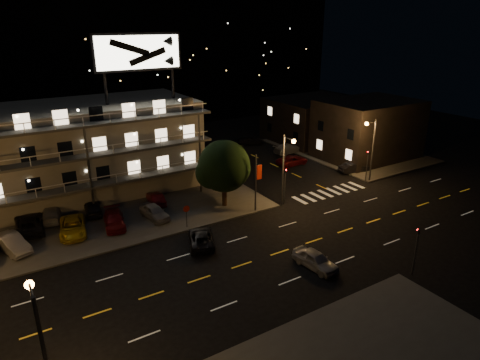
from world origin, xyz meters
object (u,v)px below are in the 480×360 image
road_car_east (315,260)px  lot_car_4 (154,212)px  lot_car_7 (51,214)px  side_car_0 (354,167)px  lot_car_2 (73,227)px  road_car_west (201,238)px  tree (224,168)px

road_car_east → lot_car_4: bearing=111.4°
lot_car_7 → side_car_0: 37.80m
lot_car_2 → road_car_west: bearing=-29.4°
lot_car_4 → road_car_east: (7.96, -15.74, -0.14)m
tree → lot_car_7: bearing=160.2°
side_car_0 → road_car_east: (-20.33, -15.36, 0.03)m
tree → road_car_east: (0.22, -14.83, -3.82)m
lot_car_7 → side_car_0: bearing=-177.8°
tree → road_car_east: tree is taller
tree → lot_car_7: 18.28m
road_car_west → tree: bearing=-111.6°
lot_car_2 → lot_car_4: (7.90, -0.85, 0.01)m
road_car_west → lot_car_7: bearing=-26.8°
lot_car_4 → side_car_0: 28.29m
road_car_east → lot_car_2: bearing=128.3°
side_car_0 → tree: bearing=101.3°
tree → lot_car_7: (-16.84, 6.07, -3.71)m
tree → lot_car_4: bearing=173.3°
lot_car_7 → side_car_0: (37.39, -5.54, -0.13)m
lot_car_7 → road_car_west: 16.43m
lot_car_4 → tree: bearing=-13.9°
lot_car_4 → lot_car_2: bearing=166.7°
lot_car_4 → road_car_east: bearing=-70.3°
lot_car_2 → road_car_east: (15.86, -16.59, -0.13)m
tree → lot_car_4: 8.61m
road_car_east → road_car_west: size_ratio=0.91×
side_car_0 → lot_car_4: bearing=99.1°
lot_car_7 → road_car_west: (10.78, -12.40, -0.18)m
road_car_west → lot_car_2: bearing=-18.0°
road_car_east → lot_car_7: bearing=123.8°
tree → road_car_west: (-6.06, -6.33, -3.89)m
road_car_east → road_car_west: bearing=121.0°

